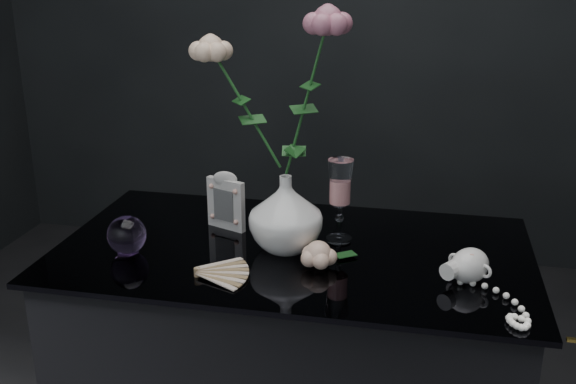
% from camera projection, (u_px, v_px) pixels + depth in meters
% --- Properties ---
extents(vase, '(0.17, 0.17, 0.17)m').
position_uv_depth(vase, '(286.00, 213.00, 1.47)').
color(vase, white).
rests_on(vase, table).
extents(wine_glass, '(0.07, 0.07, 0.19)m').
position_uv_depth(wine_glass, '(340.00, 201.00, 1.52)').
color(wine_glass, white).
rests_on(wine_glass, table).
extents(picture_frame, '(0.13, 0.12, 0.14)m').
position_uv_depth(picture_frame, '(226.00, 200.00, 1.59)').
color(picture_frame, silver).
rests_on(picture_frame, table).
extents(paperweight, '(0.11, 0.11, 0.09)m').
position_uv_depth(paperweight, '(127.00, 235.00, 1.47)').
color(paperweight, '#AA7CCA').
rests_on(paperweight, table).
extents(paper_fan, '(0.22, 0.17, 0.02)m').
position_uv_depth(paper_fan, '(197.00, 271.00, 1.37)').
color(paper_fan, '#F8F0C6').
rests_on(paper_fan, table).
extents(loose_rose, '(0.15, 0.18, 0.06)m').
position_uv_depth(loose_rose, '(318.00, 254.00, 1.40)').
color(loose_rose, '#FFC2A4').
rests_on(loose_rose, table).
extents(pearl_jar, '(0.35, 0.35, 0.07)m').
position_uv_depth(pearl_jar, '(470.00, 264.00, 1.34)').
color(pearl_jar, white).
rests_on(pearl_jar, table).
extents(roses, '(0.32, 0.10, 0.41)m').
position_uv_depth(roses, '(276.00, 90.00, 1.39)').
color(roses, '#FFC8A4').
rests_on(roses, vase).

